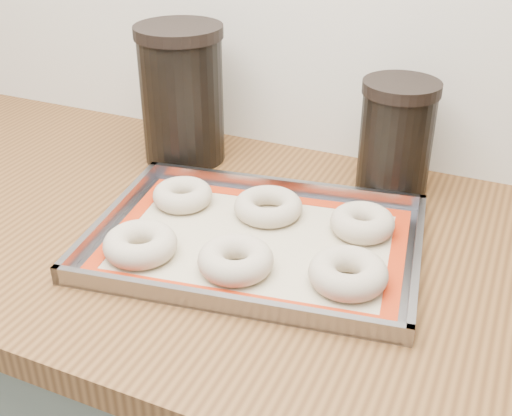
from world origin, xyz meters
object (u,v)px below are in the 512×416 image
at_px(bagel_front_mid, 236,260).
at_px(canister_mid, 396,138).
at_px(baking_tray, 256,240).
at_px(bagel_front_left, 140,244).
at_px(canister_left, 182,94).
at_px(bagel_back_mid, 268,206).
at_px(bagel_front_right, 348,273).
at_px(bagel_back_left, 183,195).
at_px(bagel_back_right, 362,223).

bearing_deg(bagel_front_mid, canister_mid, 67.77).
relative_size(baking_tray, bagel_front_mid, 4.98).
bearing_deg(bagel_front_left, canister_left, 108.82).
height_order(bagel_back_mid, canister_mid, canister_mid).
distance_m(bagel_front_mid, bagel_front_right, 0.15).
xyz_separation_m(bagel_back_left, bagel_back_mid, (0.14, 0.02, -0.00)).
xyz_separation_m(bagel_front_right, canister_left, (-0.39, 0.26, 0.10)).
xyz_separation_m(baking_tray, bagel_front_mid, (0.00, -0.08, 0.02)).
distance_m(bagel_back_right, canister_left, 0.41).
bearing_deg(canister_mid, bagel_back_right, -91.50).
bearing_deg(canister_mid, bagel_back_mid, -131.84).
relative_size(baking_tray, canister_mid, 2.70).
bearing_deg(bagel_back_mid, bagel_front_right, -36.90).
xyz_separation_m(bagel_front_mid, canister_mid, (0.13, 0.32, 0.07)).
distance_m(bagel_front_left, bagel_front_right, 0.29).
relative_size(baking_tray, bagel_front_right, 4.90).
relative_size(bagel_front_right, bagel_back_mid, 0.99).
bearing_deg(baking_tray, bagel_front_right, -17.22).
distance_m(bagel_back_right, canister_mid, 0.17).
xyz_separation_m(baking_tray, canister_mid, (0.14, 0.24, 0.09)).
bearing_deg(bagel_back_left, bagel_front_mid, -40.16).
bearing_deg(canister_left, bagel_front_right, -34.12).
bearing_deg(bagel_front_right, bagel_back_mid, 143.10).
xyz_separation_m(bagel_front_left, bagel_back_left, (-0.02, 0.15, -0.00)).
bearing_deg(baking_tray, bagel_front_mid, -86.42).
bearing_deg(bagel_back_right, canister_mid, 88.50).
bearing_deg(bagel_front_right, bagel_back_right, 97.93).
xyz_separation_m(bagel_front_left, canister_left, (-0.11, 0.31, 0.10)).
height_order(bagel_back_mid, canister_left, canister_left).
height_order(bagel_back_left, canister_left, canister_left).
bearing_deg(canister_left, bagel_back_right, -19.61).
height_order(baking_tray, bagel_back_mid, bagel_back_mid).
distance_m(bagel_front_right, canister_mid, 0.30).
distance_m(bagel_front_mid, bagel_back_mid, 0.15).
bearing_deg(bagel_back_right, bagel_front_mid, -128.10).
bearing_deg(canister_left, bagel_back_left, -61.74).
height_order(canister_left, canister_mid, canister_left).
xyz_separation_m(bagel_back_mid, bagel_back_right, (0.15, 0.01, 0.00)).
distance_m(bagel_back_left, bagel_back_right, 0.28).
height_order(bagel_front_left, bagel_front_right, same).
distance_m(baking_tray, bagel_back_mid, 0.08).
height_order(bagel_front_mid, canister_mid, canister_mid).
xyz_separation_m(baking_tray, bagel_back_right, (0.13, 0.08, 0.02)).
height_order(bagel_front_right, canister_left, canister_left).
relative_size(bagel_front_right, canister_left, 0.43).
height_order(bagel_front_left, bagel_back_left, bagel_front_left).
bearing_deg(bagel_front_left, baking_tray, 36.22).
relative_size(bagel_front_left, bagel_back_mid, 0.98).
relative_size(bagel_back_right, canister_mid, 0.50).
xyz_separation_m(baking_tray, bagel_front_left, (-0.13, -0.10, 0.02)).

